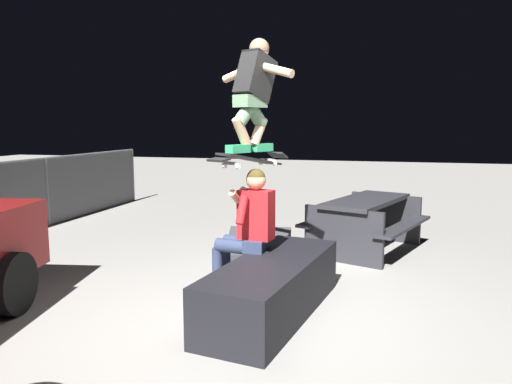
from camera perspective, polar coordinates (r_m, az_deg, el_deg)
name	(u,v)px	position (r m, az deg, el deg)	size (l,w,h in m)	color
ground_plane	(252,317)	(4.70, -0.42, -14.47)	(40.00, 40.00, 0.00)	gray
ledge_box_main	(273,287)	(4.67, 1.96, -11.18)	(2.02, 0.70, 0.52)	black
person_sitting_on_ledge	(246,226)	(4.94, -1.16, -4.06)	(0.60, 0.78, 1.36)	#2D3856
skateboard	(250,159)	(4.84, -0.68, 3.86)	(1.01, 0.61, 0.16)	black
skater_airborne	(254,90)	(4.89, -0.26, 11.96)	(0.63, 0.84, 1.12)	#2D9E66
kicker_ramp	(258,252)	(6.66, 0.25, -7.04)	(1.14, 1.07, 0.42)	#38383D
picnic_table_back	(366,216)	(7.07, 12.84, -2.78)	(2.05, 1.84, 0.75)	#28282D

